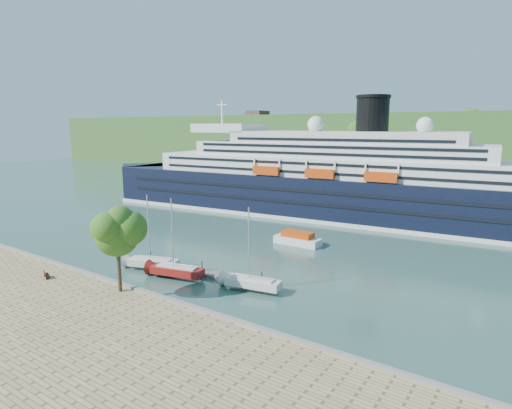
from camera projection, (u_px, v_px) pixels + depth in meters
name	position (u px, v px, depth m)	size (l,w,h in m)	color
ground	(123.00, 293.00, 50.46)	(400.00, 400.00, 0.00)	#2F544A
far_hillside	(428.00, 145.00, 165.56)	(400.00, 50.00, 24.00)	#325F26
quay_coping	(121.00, 284.00, 50.09)	(220.00, 0.50, 0.30)	slate
cruise_ship	(315.00, 157.00, 92.11)	(113.33, 16.50, 25.45)	black
park_bench	(47.00, 274.00, 52.35)	(1.52, 0.62, 0.97)	#452113
promenade_tree	(118.00, 245.00, 47.27)	(6.48, 6.48, 10.73)	#2F5917
floating_pontoon	(188.00, 269.00, 58.03)	(20.16, 2.46, 0.45)	gray
sailboat_white_near	(152.00, 235.00, 57.61)	(7.65, 2.12, 9.88)	silver
sailboat_red	(176.00, 241.00, 54.21)	(7.74, 2.15, 10.00)	maroon
sailboat_white_far	(253.00, 252.00, 50.15)	(7.49, 2.08, 9.67)	silver
tender_launch	(297.00, 238.00, 70.79)	(7.92, 2.71, 2.19)	#C73D0B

